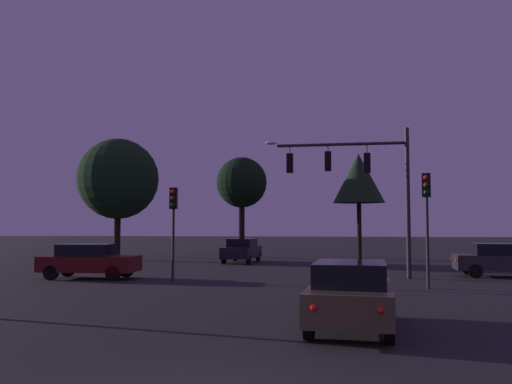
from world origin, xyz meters
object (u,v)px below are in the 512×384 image
traffic_signal_mast_arm (360,175)px  car_far_lane (242,250)px  traffic_light_corner_left (173,214)px  traffic_light_corner_right (427,206)px  car_crossing_right (504,260)px  tree_behind_sign (359,178)px  tree_left_far (118,179)px  tree_center_horizon (242,183)px  car_crossing_left (89,261)px  car_nearside_lane (351,294)px

traffic_signal_mast_arm → car_far_lane: size_ratio=1.53×
traffic_light_corner_left → traffic_light_corner_right: size_ratio=0.91×
car_crossing_right → tree_behind_sign: size_ratio=0.60×
traffic_signal_mast_arm → tree_left_far: size_ratio=0.81×
traffic_signal_mast_arm → traffic_light_corner_left: traffic_signal_mast_arm is taller
car_crossing_right → tree_center_horizon: bearing=137.1°
car_crossing_left → tree_left_far: bearing=107.0°
traffic_light_corner_left → car_far_lane: (1.03, 11.69, -2.01)m
car_nearside_lane → car_crossing_left: same height
car_far_lane → traffic_signal_mast_arm: bearing=-52.7°
car_crossing_left → car_nearside_lane: bearing=-42.7°
tree_behind_sign → tree_center_horizon: (-8.52, 0.26, -0.22)m
traffic_signal_mast_arm → traffic_light_corner_right: size_ratio=1.56×
car_far_lane → car_crossing_right: bearing=-30.5°
traffic_light_corner_left → traffic_light_corner_right: 10.19m
traffic_light_corner_left → car_crossing_left: size_ratio=0.91×
traffic_signal_mast_arm → tree_center_horizon: (-7.77, 14.41, 0.84)m
car_nearside_lane → car_far_lane: same height
tree_center_horizon → car_far_lane: bearing=-80.6°
tree_center_horizon → car_crossing_right: bearing=-42.9°
car_crossing_left → car_crossing_right: (18.38, 3.18, 0.00)m
car_crossing_right → car_far_lane: size_ratio=1.03×
traffic_light_corner_right → car_nearside_lane: (-3.18, -8.30, -2.25)m
traffic_signal_mast_arm → car_far_lane: bearing=127.3°
car_crossing_left → tree_behind_sign: (12.68, 16.13, 4.91)m
tree_behind_sign → tree_left_far: 16.88m
car_crossing_left → tree_center_horizon: size_ratio=0.58×
traffic_light_corner_left → car_crossing_left: (-4.01, 0.67, -2.01)m
traffic_signal_mast_arm → car_crossing_left: 12.68m
tree_center_horizon → traffic_light_corner_right: bearing=-61.3°
traffic_light_corner_right → tree_behind_sign: 18.20m
car_nearside_lane → tree_behind_sign: bearing=86.2°
car_nearside_lane → tree_center_horizon: size_ratio=0.57×
traffic_light_corner_left → car_nearside_lane: bearing=-53.7°
car_nearside_lane → car_far_lane: bearing=105.6°
traffic_signal_mast_arm → tree_behind_sign: tree_behind_sign is taller
traffic_light_corner_left → car_crossing_right: size_ratio=0.87×
car_nearside_lane → tree_behind_sign: 26.76m
car_crossing_left → tree_behind_sign: tree_behind_sign is taller
tree_left_far → car_far_lane: bearing=-8.3°
traffic_signal_mast_arm → tree_left_far: 18.81m
car_crossing_left → car_crossing_right: 18.66m
car_crossing_left → car_far_lane: (5.04, 11.03, -0.00)m
traffic_light_corner_right → car_crossing_right: 6.93m
car_nearside_lane → tree_left_far: 27.24m
car_crossing_left → car_far_lane: size_ratio=0.98×
car_crossing_right → tree_center_horizon: tree_center_horizon is taller
traffic_light_corner_right → car_crossing_right: bearing=49.6°
traffic_signal_mast_arm → tree_behind_sign: 14.21m
traffic_light_corner_left → car_crossing_right: (14.37, 3.85, -2.01)m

